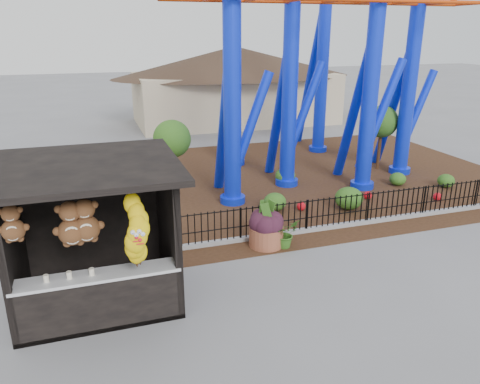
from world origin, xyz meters
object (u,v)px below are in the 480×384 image
object	(u,v)px
roller_coaster	(310,3)
terracotta_planter	(266,236)
prize_booth	(95,240)
potted_plant	(285,233)

from	to	relation	value
roller_coaster	terracotta_planter	world-z (taller)	roller_coaster
prize_booth	potted_plant	size ratio (longest dim) A/B	4.42
potted_plant	prize_booth	bearing A→B (deg)	179.74
roller_coaster	terracotta_planter	bearing A→B (deg)	-123.39
terracotta_planter	potted_plant	size ratio (longest dim) A/B	1.17
roller_coaster	potted_plant	size ratio (longest dim) A/B	13.89
roller_coaster	potted_plant	xyz separation A→B (m)	(-3.31, -5.90, -6.05)
prize_booth	terracotta_planter	xyz separation A→B (m)	(4.36, 1.64, -1.26)
roller_coaster	terracotta_planter	size ratio (longest dim) A/B	11.91
prize_booth	terracotta_planter	distance (m)	4.82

